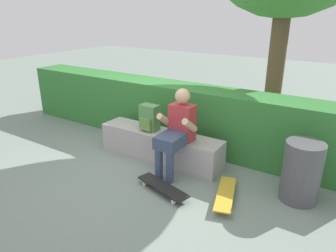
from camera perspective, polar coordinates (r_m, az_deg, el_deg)
name	(u,v)px	position (r m, az deg, el deg)	size (l,w,h in m)	color
ground_plane	(145,168)	(4.68, -4.15, -7.68)	(24.00, 24.00, 0.00)	gray
bench_main	(160,145)	(4.87, -1.45, -3.54)	(2.01, 0.44, 0.45)	#ABA3A4
person_skater	(177,130)	(4.33, 1.60, -0.65)	(0.49, 0.62, 1.20)	#B73338
skateboard_near_person	(163,187)	(4.07, -0.96, -11.06)	(0.82, 0.40, 0.09)	black
skateboard_beside_bench	(225,194)	(4.00, 10.44, -12.11)	(0.42, 0.82, 0.09)	gold
backpack_on_bench	(149,118)	(4.81, -3.46, 1.47)	(0.28, 0.23, 0.40)	#51894C
hedge_row	(167,112)	(5.52, -0.11, 2.65)	(6.30, 0.62, 1.02)	#317633
trash_bin	(302,172)	(4.11, 23.19, -7.70)	(0.45, 0.45, 0.76)	#4C4C51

